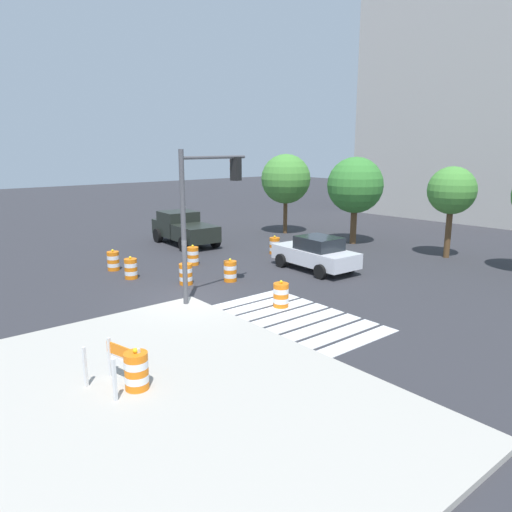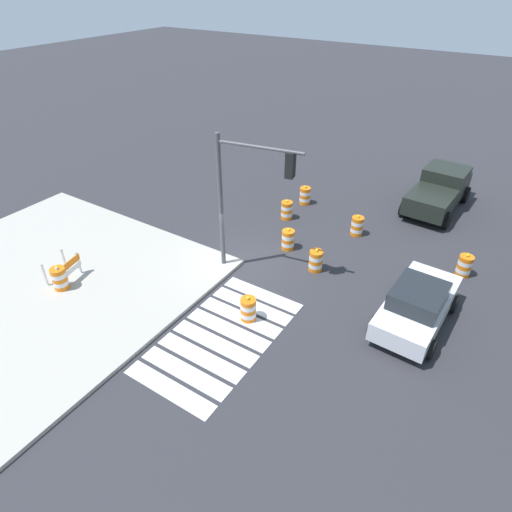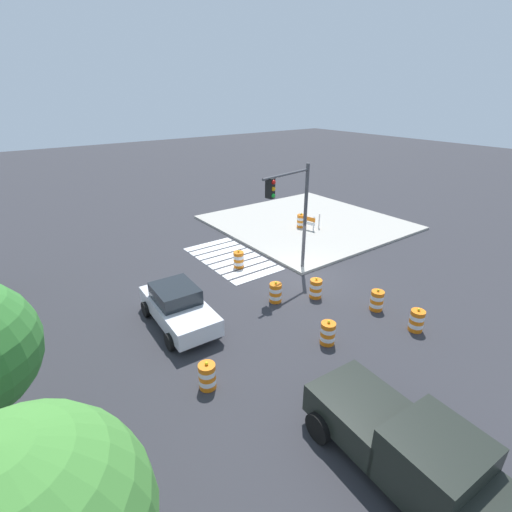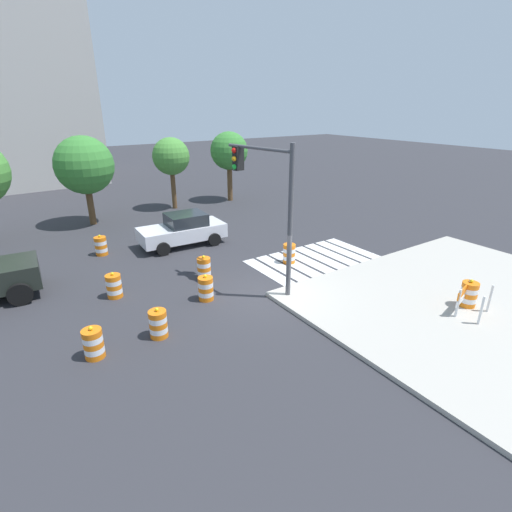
% 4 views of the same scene
% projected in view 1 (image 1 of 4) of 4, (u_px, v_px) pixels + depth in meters
% --- Properties ---
extents(ground_plane, '(120.00, 120.00, 0.00)m').
position_uv_depth(ground_plane, '(191.00, 300.00, 18.36)').
color(ground_plane, '#2D2D33').
extents(sidewalk_corner, '(12.00, 12.00, 0.15)m').
position_uv_depth(sidewalk_corner, '(100.00, 421.00, 10.10)').
color(sidewalk_corner, '#ADA89E').
rests_on(sidewalk_corner, ground).
extents(crosswalk_stripes, '(5.85, 3.20, 0.02)m').
position_uv_depth(crosswalk_stripes, '(299.00, 317.00, 16.46)').
color(crosswalk_stripes, silver).
rests_on(crosswalk_stripes, ground).
extents(sports_car, '(4.38, 2.29, 1.63)m').
position_uv_depth(sports_car, '(316.00, 253.00, 22.72)').
color(sports_car, silver).
rests_on(sports_car, ground).
extents(pickup_truck, '(5.26, 2.59, 1.92)m').
position_uv_depth(pickup_truck, '(183.00, 228.00, 28.90)').
color(pickup_truck, black).
rests_on(pickup_truck, ground).
extents(traffic_barrel_near_corner, '(0.56, 0.56, 1.02)m').
position_uv_depth(traffic_barrel_near_corner, '(230.00, 271.00, 20.86)').
color(traffic_barrel_near_corner, orange).
rests_on(traffic_barrel_near_corner, ground).
extents(traffic_barrel_crosswalk_end, '(0.56, 0.56, 1.02)m').
position_uv_depth(traffic_barrel_crosswalk_end, '(186.00, 274.00, 20.39)').
color(traffic_barrel_crosswalk_end, orange).
rests_on(traffic_barrel_crosswalk_end, ground).
extents(traffic_barrel_median_near, '(0.56, 0.56, 1.02)m').
position_uv_depth(traffic_barrel_median_near, '(275.00, 246.00, 26.27)').
color(traffic_barrel_median_near, orange).
rests_on(traffic_barrel_median_near, ground).
extents(traffic_barrel_median_far, '(0.56, 0.56, 1.02)m').
position_uv_depth(traffic_barrel_median_far, '(193.00, 256.00, 23.78)').
color(traffic_barrel_median_far, orange).
rests_on(traffic_barrel_median_far, ground).
extents(traffic_barrel_far_curb, '(0.56, 0.56, 1.02)m').
position_uv_depth(traffic_barrel_far_curb, '(131.00, 269.00, 21.29)').
color(traffic_barrel_far_curb, orange).
rests_on(traffic_barrel_far_curb, ground).
extents(traffic_barrel_lane_center, '(0.56, 0.56, 1.02)m').
position_uv_depth(traffic_barrel_lane_center, '(281.00, 295.00, 17.45)').
color(traffic_barrel_lane_center, orange).
rests_on(traffic_barrel_lane_center, ground).
extents(traffic_barrel_opposite_curb, '(0.56, 0.56, 1.02)m').
position_uv_depth(traffic_barrel_opposite_curb, '(113.00, 261.00, 22.75)').
color(traffic_barrel_opposite_curb, orange).
rests_on(traffic_barrel_opposite_curb, ground).
extents(traffic_barrel_on_sidewalk, '(0.56, 0.56, 1.02)m').
position_uv_depth(traffic_barrel_on_sidewalk, '(136.00, 371.00, 11.22)').
color(traffic_barrel_on_sidewalk, orange).
rests_on(traffic_barrel_on_sidewalk, sidewalk_corner).
extents(construction_barricade, '(1.38, 1.05, 1.00)m').
position_uv_depth(construction_barricade, '(119.00, 362.00, 11.41)').
color(construction_barricade, silver).
rests_on(construction_barricade, sidewalk_corner).
extents(traffic_light_pole, '(0.84, 3.25, 5.50)m').
position_uv_depth(traffic_light_pole, '(206.00, 198.00, 17.52)').
color(traffic_light_pole, '#4C4C51').
rests_on(traffic_light_pole, sidewalk_corner).
extents(street_tree_streetside_near, '(3.28, 3.28, 5.30)m').
position_uv_depth(street_tree_streetside_near, '(286.00, 179.00, 31.94)').
color(street_tree_streetside_near, brown).
rests_on(street_tree_streetside_near, ground).
extents(street_tree_streetside_mid, '(2.46, 2.46, 4.78)m').
position_uv_depth(street_tree_streetside_mid, '(452.00, 191.00, 24.73)').
color(street_tree_streetside_mid, brown).
rests_on(street_tree_streetside_mid, ground).
extents(street_tree_streetside_far, '(3.31, 3.31, 5.18)m').
position_uv_depth(street_tree_streetside_far, '(355.00, 185.00, 28.45)').
color(street_tree_streetside_far, brown).
rests_on(street_tree_streetside_far, ground).
extents(office_building_far, '(14.53, 10.76, 25.52)m').
position_uv_depth(office_building_far, '(466.00, 59.00, 39.20)').
color(office_building_far, '#B2ADA8').
rests_on(office_building_far, ground).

